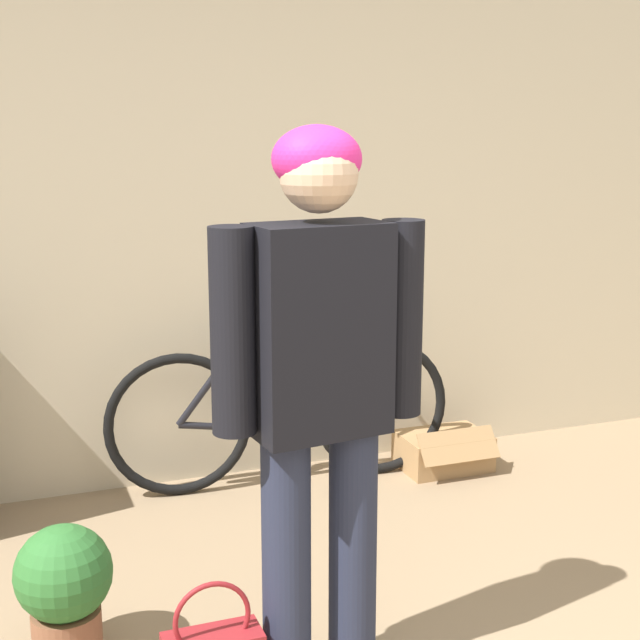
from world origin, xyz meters
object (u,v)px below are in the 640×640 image
person (320,370)px  bicycle (282,412)px  cardboard_box (443,451)px  potted_plant (64,587)px

person → bicycle: 1.77m
person → bicycle: size_ratio=1.01×
person → cardboard_box: 2.17m
bicycle → cardboard_box: bicycle is taller
person → cardboard_box: person is taller
bicycle → potted_plant: (-1.14, -1.19, -0.11)m
bicycle → cardboard_box: 0.90m
bicycle → cardboard_box: bearing=-1.3°
person → bicycle: person is taller
bicycle → cardboard_box: (0.85, -0.09, -0.28)m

